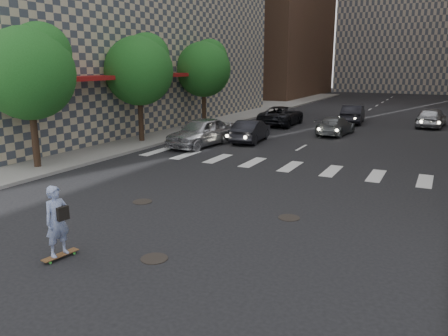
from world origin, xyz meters
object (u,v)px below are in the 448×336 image
Objects in this scene: tree_b at (141,68)px; traffic_car_b at (335,126)px; traffic_car_a at (251,131)px; traffic_car_d at (431,117)px; tree_a at (31,69)px; skateboarder at (57,221)px; traffic_car_c at (281,116)px; traffic_car_e at (353,114)px; tree_c at (205,67)px; silver_sedan at (201,132)px.

traffic_car_b is (10.11, 8.65, -4.01)m from tree_b.
traffic_car_d reaches higher than traffic_car_a.
tree_b reaches higher than traffic_car_b.
traffic_car_d is at bearing -122.89° from traffic_car_b.
tree_a is 3.41× the size of skateboarder.
tree_b is 13.89m from traffic_car_b.
traffic_car_b is (4.18, 5.28, -0.06)m from traffic_car_a.
tree_b is 1.20× the size of traffic_car_c.
traffic_car_c is at bearing -89.83° from traffic_car_a.
skateboarder is 30.26m from traffic_car_e.
tree_b is 7.88m from traffic_car_a.
skateboarder is 26.60m from traffic_car_c.
tree_c reaches higher than traffic_car_b.
tree_c is at bearing 90.00° from tree_a.
skateboarder is at bearing -38.31° from tree_a.
skateboarder is 0.43× the size of traffic_car_d.
traffic_car_e is (9.97, 7.52, -3.88)m from tree_c.
tree_b is at bearing 46.68° from traffic_car_b.
tree_c is at bearing 34.24° from traffic_car_c.
traffic_car_a is 16.01m from traffic_car_d.
traffic_car_c is at bearing 75.68° from tree_a.
tree_c is 24.50m from skateboarder.
traffic_car_d is (12.12, 15.24, -0.08)m from silver_sedan.
tree_b is 8.00m from tree_c.
tree_c is 18.20m from traffic_car_d.
traffic_car_c is 1.18× the size of traffic_car_e.
tree_a and tree_c have the same top height.
tree_a is 1.20× the size of traffic_car_c.
traffic_car_e is (-0.14, 6.87, 0.13)m from traffic_car_b.
tree_b is 1.45× the size of traffic_car_d.
silver_sedan reaches higher than traffic_car_e.
tree_c is at bearing 31.64° from traffic_car_e.
skateboarder is at bearing 81.79° from traffic_car_e.
skateboarder is 18.25m from traffic_car_a.
tree_a reaches higher than traffic_car_b.
silver_sedan is 1.08× the size of traffic_car_e.
silver_sedan is 1.14× the size of traffic_car_b.
tree_a is at bearing 56.39° from traffic_car_a.
tree_c is at bearing 90.00° from tree_b.
traffic_car_b is at bearing 3.67° from tree_c.
traffic_car_b is at bearing 58.52° from silver_sedan.
traffic_car_b is 0.97× the size of traffic_car_d.
traffic_car_d is at bearing 177.84° from traffic_car_e.
traffic_car_b is at bearing 147.25° from traffic_car_c.
traffic_car_e is at bearing -114.47° from traffic_car_a.
traffic_car_c is (-5.09, 3.03, 0.13)m from traffic_car_b.
tree_b reaches higher than silver_sedan.
tree_a and tree_b have the same top height.
tree_b is 17.35m from skateboarder.
tree_a is at bearing -90.00° from tree_b.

